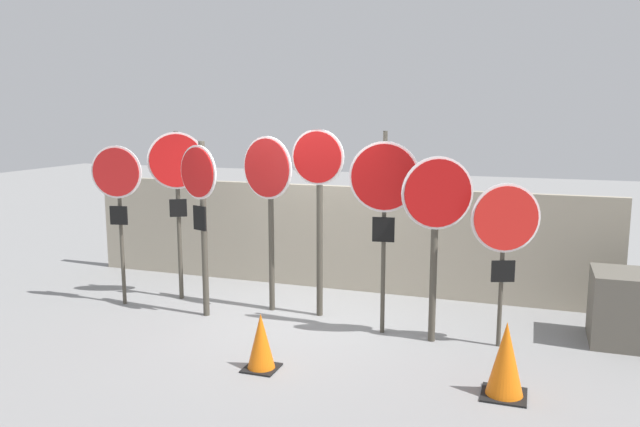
# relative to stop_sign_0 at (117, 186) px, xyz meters

# --- Properties ---
(ground_plane) EXTENTS (40.00, 40.00, 0.00)m
(ground_plane) POSITION_rel_stop_sign_0_xyz_m (2.55, 0.26, -1.72)
(ground_plane) COLOR gray
(fence_back) EXTENTS (8.33, 0.12, 1.62)m
(fence_back) POSITION_rel_stop_sign_0_xyz_m (2.55, 1.82, -0.91)
(fence_back) COLOR #A89E89
(fence_back) RESTS_ON ground
(stop_sign_0) EXTENTS (0.72, 0.18, 2.28)m
(stop_sign_0) POSITION_rel_stop_sign_0_xyz_m (0.00, 0.00, 0.00)
(stop_sign_0) COLOR #474238
(stop_sign_0) RESTS_ON ground
(stop_sign_1) EXTENTS (0.72, 0.42, 2.46)m
(stop_sign_1) POSITION_rel_stop_sign_0_xyz_m (0.65, 0.51, 0.11)
(stop_sign_1) COLOR #474238
(stop_sign_1) RESTS_ON ground
(stop_sign_2) EXTENTS (0.67, 0.29, 2.36)m
(stop_sign_2) POSITION_rel_stop_sign_0_xyz_m (1.34, -0.06, -0.10)
(stop_sign_2) COLOR #474238
(stop_sign_2) RESTS_ON ground
(stop_sign_3) EXTENTS (0.81, 0.29, 2.42)m
(stop_sign_3) POSITION_rel_stop_sign_0_xyz_m (2.09, 0.44, 0.03)
(stop_sign_3) COLOR #474238
(stop_sign_3) RESTS_ON ground
(stop_sign_4) EXTENTS (0.73, 0.16, 2.52)m
(stop_sign_4) POSITION_rel_stop_sign_0_xyz_m (2.81, 0.44, 0.05)
(stop_sign_4) COLOR #474238
(stop_sign_4) RESTS_ON ground
(stop_sign_5) EXTENTS (0.85, 0.16, 2.51)m
(stop_sign_5) POSITION_rel_stop_sign_0_xyz_m (3.78, 0.07, 0.09)
(stop_sign_5) COLOR #474238
(stop_sign_5) RESTS_ON ground
(stop_sign_6) EXTENTS (0.78, 0.39, 2.23)m
(stop_sign_6) POSITION_rel_stop_sign_0_xyz_m (4.43, -0.03, -0.14)
(stop_sign_6) COLOR #474238
(stop_sign_6) RESTS_ON ground
(stop_sign_7) EXTENTS (0.75, 0.31, 1.94)m
(stop_sign_7) POSITION_rel_stop_sign_0_xyz_m (5.20, 0.06, -0.28)
(stop_sign_7) COLOR #474238
(stop_sign_7) RESTS_ON ground
(traffic_cone_0) EXTENTS (0.43, 0.43, 0.75)m
(traffic_cone_0) POSITION_rel_stop_sign_0_xyz_m (5.31, -1.23, -1.34)
(traffic_cone_0) COLOR black
(traffic_cone_0) RESTS_ON ground
(traffic_cone_1) EXTENTS (0.36, 0.36, 0.62)m
(traffic_cone_1) POSITION_rel_stop_sign_0_xyz_m (2.81, -1.42, -1.41)
(traffic_cone_1) COLOR black
(traffic_cone_1) RESTS_ON ground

